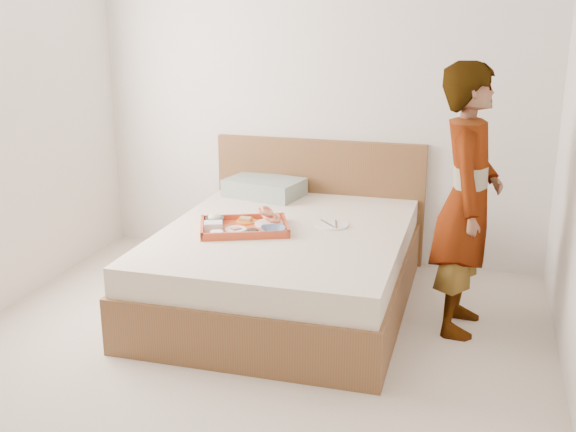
# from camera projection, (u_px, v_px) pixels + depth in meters

# --- Properties ---
(ground) EXTENTS (3.50, 4.00, 0.01)m
(ground) POSITION_uv_depth(u_px,v_px,m) (230.00, 374.00, 3.78)
(ground) COLOR beige
(ground) RESTS_ON ground
(wall_back) EXTENTS (3.50, 0.01, 2.60)m
(wall_back) POSITION_uv_depth(u_px,v_px,m) (318.00, 93.00, 5.25)
(wall_back) COLOR silver
(wall_back) RESTS_ON ground
(bed) EXTENTS (1.65, 2.00, 0.53)m
(bed) POSITION_uv_depth(u_px,v_px,m) (285.00, 266.00, 4.62)
(bed) COLOR brown
(bed) RESTS_ON ground
(headboard) EXTENTS (1.65, 0.06, 0.95)m
(headboard) POSITION_uv_depth(u_px,v_px,m) (319.00, 199.00, 5.46)
(headboard) COLOR brown
(headboard) RESTS_ON ground
(pillow) EXTENTS (0.62, 0.49, 0.13)m
(pillow) POSITION_uv_depth(u_px,v_px,m) (265.00, 187.00, 5.33)
(pillow) COLOR #90A293
(pillow) RESTS_ON bed
(tray) EXTENTS (0.68, 0.59, 0.05)m
(tray) POSITION_uv_depth(u_px,v_px,m) (244.00, 226.00, 4.51)
(tray) COLOR #BC3317
(tray) RESTS_ON bed
(prawn_plate) EXTENTS (0.25, 0.25, 0.01)m
(prawn_plate) POSITION_uv_depth(u_px,v_px,m) (269.00, 223.00, 4.59)
(prawn_plate) COLOR white
(prawn_plate) RESTS_ON tray
(navy_bowl_big) EXTENTS (0.21, 0.21, 0.04)m
(navy_bowl_big) POSITION_uv_depth(u_px,v_px,m) (273.00, 230.00, 4.40)
(navy_bowl_big) COLOR navy
(navy_bowl_big) RESTS_ON tray
(sauce_dish) EXTENTS (0.11, 0.11, 0.03)m
(sauce_dish) POSITION_uv_depth(u_px,v_px,m) (252.00, 233.00, 4.37)
(sauce_dish) COLOR black
(sauce_dish) RESTS_ON tray
(meat_plate) EXTENTS (0.18, 0.18, 0.01)m
(meat_plate) POSITION_uv_depth(u_px,v_px,m) (236.00, 229.00, 4.46)
(meat_plate) COLOR white
(meat_plate) RESTS_ON tray
(bread_plate) EXTENTS (0.18, 0.18, 0.01)m
(bread_plate) POSITION_uv_depth(u_px,v_px,m) (246.00, 221.00, 4.63)
(bread_plate) COLOR orange
(bread_plate) RESTS_ON tray
(salad_bowl) EXTENTS (0.16, 0.16, 0.04)m
(salad_bowl) POSITION_uv_depth(u_px,v_px,m) (215.00, 220.00, 4.61)
(salad_bowl) COLOR navy
(salad_bowl) RESTS_ON tray
(plastic_tub) EXTENTS (0.15, 0.13, 0.05)m
(plastic_tub) POSITION_uv_depth(u_px,v_px,m) (213.00, 226.00, 4.47)
(plastic_tub) COLOR silver
(plastic_tub) RESTS_ON tray
(cheese_round) EXTENTS (0.11, 0.11, 0.03)m
(cheese_round) POSITION_uv_depth(u_px,v_px,m) (217.00, 233.00, 4.36)
(cheese_round) COLOR white
(cheese_round) RESTS_ON tray
(dinner_plate) EXTENTS (0.29, 0.29, 0.01)m
(dinner_plate) POSITION_uv_depth(u_px,v_px,m) (332.00, 225.00, 4.60)
(dinner_plate) COLOR white
(dinner_plate) RESTS_ON bed
(person) EXTENTS (0.42, 0.62, 1.64)m
(person) POSITION_uv_depth(u_px,v_px,m) (467.00, 201.00, 4.12)
(person) COLOR silver
(person) RESTS_ON ground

